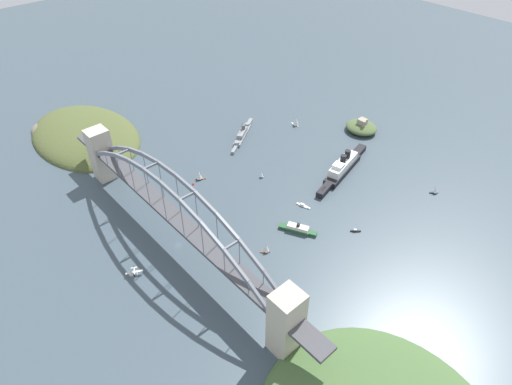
# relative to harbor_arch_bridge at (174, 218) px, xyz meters

# --- Properties ---
(ground_plane) EXTENTS (1400.00, 1400.00, 0.00)m
(ground_plane) POSITION_rel_harbor_arch_bridge_xyz_m (-0.00, 0.00, -27.72)
(ground_plane) COLOR #3D4C56
(harbor_arch_bridge) EXTENTS (294.19, 17.65, 65.19)m
(harbor_arch_bridge) POSITION_rel_harbor_arch_bridge_xyz_m (0.00, 0.00, 0.00)
(harbor_arch_bridge) COLOR #BCB29E
(harbor_arch_bridge) RESTS_ON ground
(headland_west_shore) EXTENTS (145.66, 97.28, 26.41)m
(headland_west_shore) POSITION_rel_harbor_arch_bridge_xyz_m (-194.82, 13.88, -27.72)
(headland_west_shore) COLOR #4C562D
(headland_west_shore) RESTS_ON ground
(ocean_liner) EXTENTS (29.29, 90.99, 19.92)m
(ocean_liner) POSITION_rel_harbor_arch_bridge_xyz_m (23.62, 166.05, -21.89)
(ocean_liner) COLOR black
(ocean_liner) RESTS_ON ground
(naval_cruiser) EXTENTS (39.95, 58.87, 16.98)m
(naval_cruiser) POSITION_rel_harbor_arch_bridge_xyz_m (-85.03, 136.96, -24.85)
(naval_cruiser) COLOR gray
(naval_cruiser) RESTS_ON ground
(harbor_ferry_steamer) EXTENTS (29.51, 18.72, 8.21)m
(harbor_ferry_steamer) POSITION_rel_harbor_arch_bridge_xyz_m (50.62, 78.39, -25.19)
(harbor_ferry_steamer) COLOR #23512D
(harbor_ferry_steamer) RESTS_ON ground
(fort_island_mid_harbor) EXTENTS (33.45, 29.81, 15.15)m
(fort_island_mid_harbor) POSITION_rel_harbor_arch_bridge_xyz_m (-9.73, 236.81, -22.67)
(fort_island_mid_harbor) COLOR #4C6038
(fort_island_mid_harbor) RESTS_ON ground
(seaplane_taxiing_near_bridge) EXTENTS (9.05, 11.46, 5.03)m
(seaplane_taxiing_near_bridge) POSITION_rel_harbor_arch_bridge_xyz_m (3.79, -39.68, -25.46)
(seaplane_taxiing_near_bridge) COLOR #B7B7B2
(seaplane_taxiing_near_bridge) RESTS_ON ground
(small_boat_0) EXTENTS (12.89, 4.76, 2.19)m
(small_boat_0) POSITION_rel_harbor_arch_bridge_xyz_m (32.79, 103.57, -26.95)
(small_boat_0) COLOR silver
(small_boat_0) RESTS_ON ground
(small_boat_1) EXTENTS (4.87, 6.26, 6.30)m
(small_boat_1) POSITION_rel_harbor_arch_bridge_xyz_m (-20.20, 104.59, -24.77)
(small_boat_1) COLOR #234C8C
(small_boat_1) RESTS_ON ground
(small_boat_2) EXTENTS (10.56, 5.88, 11.79)m
(small_boat_2) POSITION_rel_harbor_arch_bridge_xyz_m (-63.81, 194.05, -22.30)
(small_boat_2) COLOR silver
(small_boat_2) RESTS_ON ground
(small_boat_3) EXTENTS (5.74, 6.79, 8.26)m
(small_boat_3) POSITION_rel_harbor_arch_bridge_xyz_m (50.50, 44.87, -23.91)
(small_boat_3) COLOR brown
(small_boat_3) RESTS_ON ground
(small_boat_4) EXTENTS (6.18, 6.80, 7.59)m
(small_boat_4) POSITION_rel_harbor_arch_bridge_xyz_m (97.58, 202.11, -24.12)
(small_boat_4) COLOR black
(small_boat_4) RESTS_ON ground
(small_boat_5) EXTENTS (7.41, 8.69, 10.86)m
(small_boat_5) POSITION_rel_harbor_arch_bridge_xyz_m (-55.86, 60.54, -22.68)
(small_boat_5) COLOR brown
(small_boat_5) RESTS_ON ground
(small_boat_6) EXTENTS (6.32, 6.47, 2.48)m
(small_boat_6) POSITION_rel_harbor_arch_bridge_xyz_m (81.36, 112.27, -26.82)
(small_boat_6) COLOR black
(small_boat_6) RESTS_ON ground
(channel_marker_buoy) EXTENTS (2.20, 2.20, 2.75)m
(channel_marker_buoy) POSITION_rel_harbor_arch_bridge_xyz_m (-52.89, 51.58, -26.60)
(channel_marker_buoy) COLOR red
(channel_marker_buoy) RESTS_ON ground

